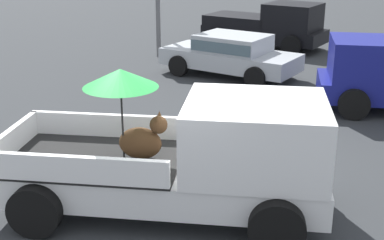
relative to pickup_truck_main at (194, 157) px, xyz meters
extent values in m
plane|color=#2D3033|center=(-0.46, -0.08, -0.97)|extent=(80.00, 80.00, 0.00)
cylinder|color=black|center=(1.09, 1.19, -0.57)|extent=(0.84, 0.42, 0.80)
cylinder|color=black|center=(1.43, -0.74, -0.57)|extent=(0.84, 0.42, 0.80)
cylinder|color=black|center=(-2.36, 0.58, -0.57)|extent=(0.84, 0.42, 0.80)
cylinder|color=black|center=(-2.01, -1.35, -0.57)|extent=(0.84, 0.42, 0.80)
cube|color=white|center=(-0.46, -0.08, -0.40)|extent=(5.24, 2.65, 0.50)
cube|color=white|center=(0.92, 0.16, 0.39)|extent=(2.39, 2.20, 1.08)
cube|color=#4C606B|center=(1.90, 0.34, 0.59)|extent=(0.36, 1.70, 0.64)
cube|color=black|center=(-1.59, -0.28, -0.12)|extent=(3.08, 2.30, 0.06)
cube|color=white|center=(-1.76, 0.62, 0.11)|extent=(2.77, 0.59, 0.40)
cube|color=white|center=(-1.43, -1.19, 0.11)|extent=(2.77, 0.59, 0.40)
cube|color=white|center=(-2.92, -0.52, 0.11)|extent=(0.42, 1.83, 0.40)
ellipsoid|color=#472D19|center=(-0.84, -0.13, 0.17)|extent=(0.73, 0.43, 0.52)
sphere|color=#472D19|center=(-0.55, -0.07, 0.49)|extent=(0.32, 0.32, 0.28)
cone|color=#472D19|center=(-0.56, 0.01, 0.63)|extent=(0.10, 0.10, 0.12)
cone|color=#472D19|center=(-0.54, -0.15, 0.63)|extent=(0.10, 0.10, 0.12)
cylinder|color=black|center=(-1.09, -0.22, 0.52)|extent=(0.03, 0.03, 1.22)
cone|color=#19722D|center=(-1.09, -0.22, 1.23)|extent=(1.33, 1.33, 0.28)
cylinder|color=black|center=(2.32, 5.48, -0.59)|extent=(0.79, 0.36, 0.76)
cylinder|color=black|center=(2.06, 7.37, -0.59)|extent=(0.79, 0.36, 0.76)
cube|color=navy|center=(2.58, 6.48, 0.33)|extent=(2.13, 2.04, 1.00)
cylinder|color=black|center=(0.43, 14.06, -0.59)|extent=(0.80, 0.45, 0.76)
cylinder|color=black|center=(-0.05, 12.23, -0.59)|extent=(0.80, 0.45, 0.76)
cylinder|color=black|center=(-2.66, 14.88, -0.59)|extent=(0.80, 0.45, 0.76)
cylinder|color=black|center=(-3.15, 13.05, -0.59)|extent=(0.80, 0.45, 0.76)
cube|color=black|center=(-1.36, 13.56, -0.42)|extent=(5.10, 2.97, 0.50)
cube|color=black|center=(-0.20, 13.25, 0.33)|extent=(2.30, 2.23, 1.00)
cube|color=black|center=(-2.32, 13.81, 0.03)|extent=(3.07, 2.43, 0.40)
cylinder|color=black|center=(-3.07, 8.14, -0.64)|extent=(0.69, 0.39, 0.66)
cylinder|color=black|center=(-2.60, 9.84, -0.64)|extent=(0.69, 0.39, 0.66)
cylinder|color=black|center=(-0.47, 7.42, -0.64)|extent=(0.69, 0.39, 0.66)
cylinder|color=black|center=(0.00, 9.11, -0.64)|extent=(0.69, 0.39, 0.66)
cube|color=#ADB2B7|center=(-1.54, 8.63, -0.42)|extent=(4.61, 2.85, 0.52)
cube|color=#ADB2B7|center=(-1.44, 8.60, 0.08)|extent=(2.45, 2.10, 0.56)
cube|color=#4C606B|center=(-1.44, 8.60, 0.08)|extent=(2.42, 2.17, 0.32)
cylinder|color=#59595B|center=(-4.70, 10.60, 0.81)|extent=(0.16, 0.16, 3.54)
camera|label=1|loc=(2.22, -7.06, 3.22)|focal=48.60mm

